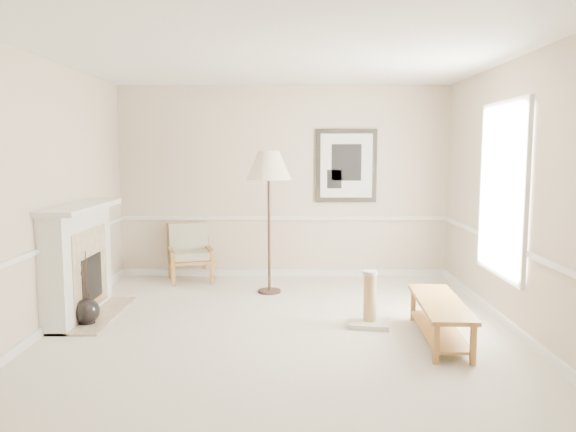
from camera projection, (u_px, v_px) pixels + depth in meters
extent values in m
plane|color=silver|center=(280.00, 332.00, 5.97)|extent=(5.50, 5.50, 0.00)
cube|color=beige|center=(283.00, 182.00, 8.54)|extent=(5.00, 0.04, 2.90)
cube|color=beige|center=(268.00, 238.00, 3.07)|extent=(5.00, 0.04, 2.90)
cube|color=beige|center=(39.00, 197.00, 5.82)|extent=(0.04, 5.50, 2.90)
cube|color=beige|center=(521.00, 197.00, 5.79)|extent=(0.04, 5.50, 2.90)
cube|color=white|center=(279.00, 53.00, 5.64)|extent=(5.00, 5.50, 0.04)
cube|color=white|center=(283.00, 273.00, 8.68)|extent=(4.95, 0.04, 0.10)
cube|color=white|center=(283.00, 218.00, 8.58)|extent=(4.95, 0.04, 0.05)
cube|color=white|center=(503.00, 189.00, 6.18)|extent=(0.03, 1.20, 1.80)
cube|color=white|center=(502.00, 189.00, 6.18)|extent=(0.05, 1.34, 1.94)
cube|color=black|center=(346.00, 166.00, 8.47)|extent=(0.92, 0.04, 1.10)
cube|color=white|center=(346.00, 166.00, 8.45)|extent=(0.78, 0.01, 0.96)
cube|color=black|center=(346.00, 162.00, 8.43)|extent=(0.45, 0.01, 0.55)
cube|color=white|center=(78.00, 263.00, 6.51)|extent=(0.28, 1.50, 1.25)
cube|color=white|center=(80.00, 207.00, 6.44)|extent=(0.46, 1.64, 0.06)
cube|color=#C6B28E|center=(90.00, 270.00, 6.52)|extent=(0.02, 1.05, 0.95)
cube|color=black|center=(92.00, 281.00, 6.53)|extent=(0.02, 0.62, 0.58)
cube|color=#C88B42|center=(93.00, 302.00, 6.56)|extent=(0.01, 0.66, 0.05)
cube|color=#C6B28E|center=(94.00, 314.00, 6.58)|extent=(0.60, 1.50, 0.03)
sphere|color=black|center=(86.00, 311.00, 6.18)|extent=(0.29, 0.29, 0.29)
cylinder|color=black|center=(87.00, 322.00, 6.20)|extent=(0.18, 0.18, 0.08)
cylinder|color=black|center=(85.00, 278.00, 6.14)|extent=(0.10, 0.08, 0.45)
cylinder|color=black|center=(85.00, 281.00, 6.14)|extent=(0.13, 0.10, 0.37)
cylinder|color=black|center=(85.00, 275.00, 6.14)|extent=(0.06, 0.05, 0.53)
cube|color=#A57C35|center=(173.00, 274.00, 8.00)|extent=(0.07, 0.07, 0.34)
cube|color=#A57C35|center=(170.00, 267.00, 8.53)|extent=(0.07, 0.07, 0.34)
cube|color=#A57C35|center=(212.00, 272.00, 8.16)|extent=(0.07, 0.07, 0.34)
cube|color=#A57C35|center=(207.00, 265.00, 8.69)|extent=(0.07, 0.07, 0.34)
cube|color=#A57C35|center=(191.00, 260.00, 8.33)|extent=(0.78, 0.78, 0.04)
cube|color=#A57C35|center=(188.00, 238.00, 8.57)|extent=(0.64, 0.32, 0.49)
cube|color=#A57C35|center=(171.00, 251.00, 8.23)|extent=(0.23, 0.62, 0.04)
cube|color=#A57C35|center=(209.00, 249.00, 8.39)|extent=(0.23, 0.62, 0.04)
cube|color=silver|center=(190.00, 254.00, 8.32)|extent=(0.72, 0.72, 0.11)
cube|color=silver|center=(188.00, 238.00, 8.52)|extent=(0.60, 0.33, 0.44)
cylinder|color=black|center=(269.00, 291.00, 7.66)|extent=(0.31, 0.31, 0.03)
cylinder|color=black|center=(269.00, 228.00, 7.56)|extent=(0.04, 0.04, 1.73)
cone|color=#F7E2C6|center=(269.00, 165.00, 7.46)|extent=(0.74, 0.74, 0.38)
cube|color=#A57C35|center=(440.00, 303.00, 5.68)|extent=(0.51, 1.46, 0.04)
cube|color=#A57C35|center=(439.00, 330.00, 5.72)|extent=(0.44, 1.35, 0.03)
cube|color=#A57C35|center=(436.00, 344.00, 5.07)|extent=(0.05, 0.05, 0.37)
cube|color=#A57C35|center=(473.00, 345.00, 5.05)|extent=(0.05, 0.05, 0.37)
cube|color=#A57C35|center=(413.00, 305.00, 6.37)|extent=(0.05, 0.05, 0.37)
cube|color=#A57C35|center=(442.00, 305.00, 6.35)|extent=(0.05, 0.05, 0.37)
cube|color=beige|center=(369.00, 323.00, 6.22)|extent=(0.50, 0.50, 0.05)
cylinder|color=tan|center=(370.00, 298.00, 6.18)|extent=(0.14, 0.14, 0.52)
cylinder|color=beige|center=(370.00, 273.00, 6.15)|extent=(0.16, 0.16, 0.04)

